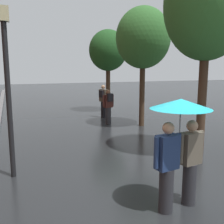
# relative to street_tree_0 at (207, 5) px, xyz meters

# --- Properties ---
(ground_plane) EXTENTS (80.00, 80.00, 0.00)m
(ground_plane) POSITION_rel_street_tree_0_xyz_m (-2.72, -2.20, -4.31)
(ground_plane) COLOR #26282B
(street_tree_0) EXTENTS (2.44, 2.44, 5.92)m
(street_tree_0) POSITION_rel_street_tree_0_xyz_m (0.00, 0.00, 0.00)
(street_tree_0) COLOR #473323
(street_tree_0) RESTS_ON ground
(street_tree_1) EXTENTS (2.34, 2.34, 5.15)m
(street_tree_1) POSITION_rel_street_tree_0_xyz_m (0.16, 4.07, -0.50)
(street_tree_1) COLOR #473323
(street_tree_1) RESTS_ON ground
(street_tree_2) EXTENTS (2.21, 2.21, 4.76)m
(street_tree_2) POSITION_rel_street_tree_0_xyz_m (0.18, 8.39, -0.77)
(street_tree_2) COLOR #473323
(street_tree_2) RESTS_ON ground
(couple_under_umbrella) EXTENTS (1.16, 1.09, 2.05)m
(couple_under_umbrella) POSITION_rel_street_tree_0_xyz_m (-2.49, -2.40, -2.96)
(couple_under_umbrella) COLOR #2D2D33
(couple_under_umbrella) RESTS_ON ground
(street_lamp_post) EXTENTS (0.24, 0.24, 3.91)m
(street_lamp_post) POSITION_rel_street_tree_0_xyz_m (-5.32, 0.23, -2.01)
(street_lamp_post) COLOR black
(street_lamp_post) RESTS_ON ground
(pedestrian_walking_midground) EXTENTS (0.58, 0.39, 1.59)m
(pedestrian_walking_midground) POSITION_rel_street_tree_0_xyz_m (-1.09, 4.96, -3.46)
(pedestrian_walking_midground) COLOR #2D2D33
(pedestrian_walking_midground) RESTS_ON ground
(pedestrian_walking_far) EXTENTS (0.44, 0.53, 1.71)m
(pedestrian_walking_far) POSITION_rel_street_tree_0_xyz_m (-0.78, 6.57, -3.41)
(pedestrian_walking_far) COLOR black
(pedestrian_walking_far) RESTS_ON ground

